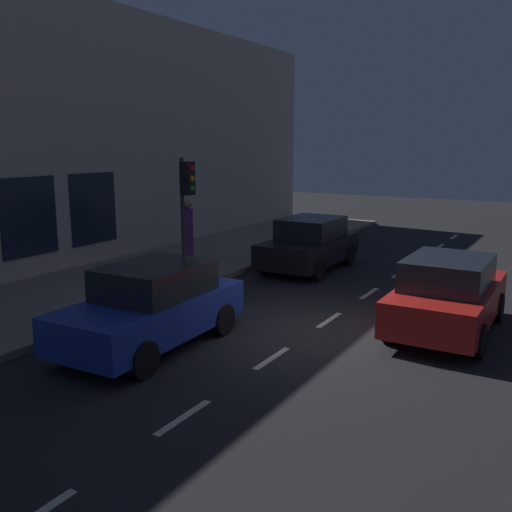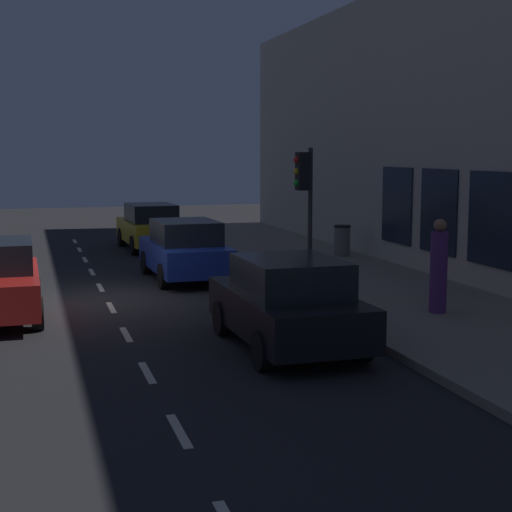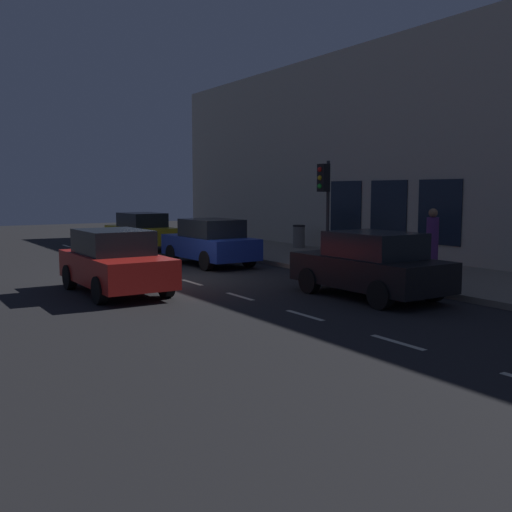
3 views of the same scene
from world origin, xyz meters
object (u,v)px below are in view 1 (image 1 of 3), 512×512
Objects in this scene: traffic_light at (186,192)px; parked_car_3 at (309,244)px; pedestrian_0 at (188,232)px; parked_car_1 at (152,306)px; parked_car_0 at (448,295)px.

traffic_light is 0.83× the size of parked_car_3.
traffic_light is 3.56m from pedestrian_0.
traffic_light is at bearing 65.45° from parked_car_3.
traffic_light is at bearing -63.66° from parked_car_1.
parked_car_3 is (0.29, -7.58, 0.00)m from parked_car_1.
pedestrian_0 is (1.94, -2.55, -1.55)m from traffic_light.
parked_car_0 is at bearing 140.80° from parked_car_3.
traffic_light reaches higher than parked_car_3.
parked_car_0 is 2.09× the size of pedestrian_0.
parked_car_0 is 0.99× the size of parked_car_1.
parked_car_3 is (4.93, -3.89, 0.00)m from parked_car_0.
parked_car_1 is at bearing 117.97° from traffic_light.
parked_car_1 is 7.58m from parked_car_3.
traffic_light is 6.86m from parked_car_0.
pedestrian_0 reaches higher than parked_car_0.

